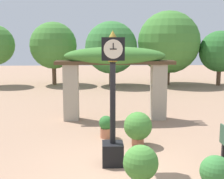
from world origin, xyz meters
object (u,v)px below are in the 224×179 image
pedestal_clock (113,100)px  potted_plant_near_right (216,174)px  potted_plant_far_left (106,126)px  potted_plant_far_right (138,127)px  potted_plant_near_left (141,165)px

pedestal_clock → potted_plant_near_right: 2.81m
potted_plant_far_left → potted_plant_far_right: bearing=-40.2°
potted_plant_near_right → potted_plant_near_left: bearing=167.0°
potted_plant_near_left → potted_plant_far_left: (-0.66, 3.40, -0.13)m
pedestal_clock → potted_plant_near_left: 1.77m
potted_plant_far_left → potted_plant_near_left: bearing=-79.1°
potted_plant_far_left → potted_plant_far_right: (0.91, -0.77, 0.18)m
potted_plant_near_left → potted_plant_near_right: potted_plant_near_left is taller
potted_plant_near_left → potted_plant_far_right: potted_plant_far_right is taller
pedestal_clock → potted_plant_near_left: (0.53, -1.27, -1.12)m
pedestal_clock → potted_plant_far_left: size_ratio=4.65×
pedestal_clock → potted_plant_near_right: pedestal_clock is taller
potted_plant_near_left → potted_plant_far_right: 2.65m
potted_plant_near_left → potted_plant_near_right: 1.49m
potted_plant_far_left → potted_plant_near_right: bearing=-60.6°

